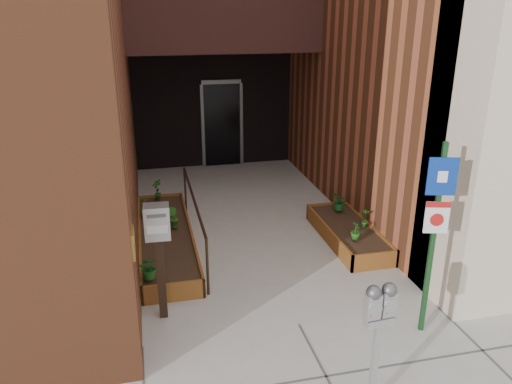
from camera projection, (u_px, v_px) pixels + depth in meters
ground at (299, 325)px, 6.51m from camera, size 80.00×80.00×0.00m
planter_left at (166, 239)px, 8.60m from camera, size 0.90×3.60×0.30m
planter_right at (348, 234)px, 8.81m from camera, size 0.80×2.20×0.30m
handrail at (194, 205)px, 8.44m from camera, size 0.04×3.34×0.90m
parking_meter at (379, 314)px, 4.81m from camera, size 0.33×0.16×1.44m
sign_post at (436, 221)px, 5.87m from camera, size 0.33×0.12×2.48m
payment_dropbox at (158, 238)px, 6.30m from camera, size 0.33×0.26×1.60m
shrub_left_a at (149, 267)px, 6.98m from camera, size 0.34×0.34×0.34m
shrub_left_b at (173, 218)px, 8.61m from camera, size 0.27×0.27×0.35m
shrub_left_c at (146, 207)px, 9.08m from camera, size 0.28×0.28×0.36m
shrub_left_d at (157, 189)px, 9.87m from camera, size 0.29×0.29×0.41m
shrub_right_a at (356, 231)px, 8.17m from camera, size 0.20×0.20×0.29m
shrub_right_b at (365, 218)px, 8.61m from camera, size 0.24×0.24×0.35m
shrub_right_c at (339, 202)px, 9.33m from camera, size 0.40×0.40×0.35m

